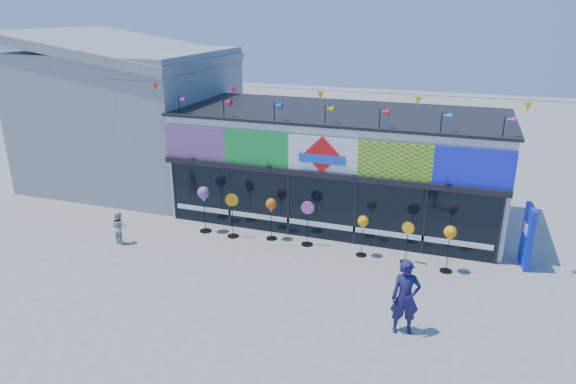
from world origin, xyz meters
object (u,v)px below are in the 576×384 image
at_px(blue_sign, 527,236).
at_px(spinner_0, 204,196).
at_px(spinner_3, 307,222).
at_px(spinner_6, 450,235).
at_px(child, 119,227).
at_px(spinner_5, 407,241).
at_px(adult_man, 405,297).
at_px(spinner_4, 363,224).
at_px(spinner_1, 232,214).
at_px(spinner_2, 271,207).

height_order(blue_sign, spinner_0, blue_sign).
distance_m(spinner_3, spinner_6, 4.67).
xyz_separation_m(spinner_3, child, (-6.20, -1.95, -0.27)).
relative_size(spinner_5, adult_man, 0.72).
bearing_deg(spinner_6, blue_sign, 28.15).
bearing_deg(spinner_6, child, -171.95).
xyz_separation_m(spinner_4, spinner_5, (1.44, -0.05, -0.38)).
xyz_separation_m(spinner_1, spinner_6, (7.35, -0.21, 0.37)).
height_order(spinner_4, spinner_6, spinner_6).
relative_size(spinner_2, child, 1.32).
bearing_deg(blue_sign, spinner_5, -169.31).
bearing_deg(adult_man, spinner_1, 133.30).
relative_size(spinner_0, spinner_1, 1.06).
bearing_deg(spinner_3, spinner_6, -5.17).
bearing_deg(child, blue_sign, -148.97).
relative_size(spinner_1, spinner_4, 1.15).
bearing_deg(spinner_2, spinner_0, -176.05).
bearing_deg(spinner_4, spinner_6, -4.85).
xyz_separation_m(blue_sign, spinner_5, (-3.55, -1.05, -0.25)).
distance_m(spinner_2, spinner_4, 3.28).
distance_m(blue_sign, spinner_5, 3.71).
distance_m(spinner_6, adult_man, 3.75).
height_order(spinner_2, spinner_5, spinner_2).
distance_m(blue_sign, child, 13.42).
bearing_deg(spinner_0, child, -141.92).
distance_m(spinner_1, spinner_6, 7.36).
xyz_separation_m(spinner_2, spinner_6, (5.97, -0.48, 0.00)).
relative_size(spinner_0, spinner_4, 1.22).
bearing_deg(spinner_5, spinner_0, 179.02).
bearing_deg(spinner_0, spinner_4, -0.72).
bearing_deg(spinner_4, spinner_2, 175.68).
distance_m(spinner_5, child, 9.73).
bearing_deg(spinner_0, spinner_5, -0.98).
height_order(spinner_0, child, spinner_0).
bearing_deg(spinner_0, spinner_1, -4.35).
distance_m(spinner_4, child, 8.34).
bearing_deg(spinner_1, child, -153.41).
distance_m(spinner_0, child, 3.08).
bearing_deg(spinner_1, spinner_2, 10.79).
relative_size(adult_man, child, 1.70).
bearing_deg(spinner_5, spinner_1, 179.66).
bearing_deg(adult_man, spinner_5, 79.84).
height_order(blue_sign, adult_man, blue_sign).
relative_size(spinner_1, spinner_6, 1.06).
xyz_separation_m(spinner_0, adult_man, (7.62, -3.94, -0.40)).
height_order(spinner_2, spinner_4, spinner_2).
height_order(blue_sign, spinner_2, blue_sign).
height_order(spinner_0, adult_man, adult_man).
xyz_separation_m(blue_sign, spinner_4, (-4.99, -1.00, 0.12)).
xyz_separation_m(blue_sign, spinner_0, (-10.78, -0.92, 0.38)).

